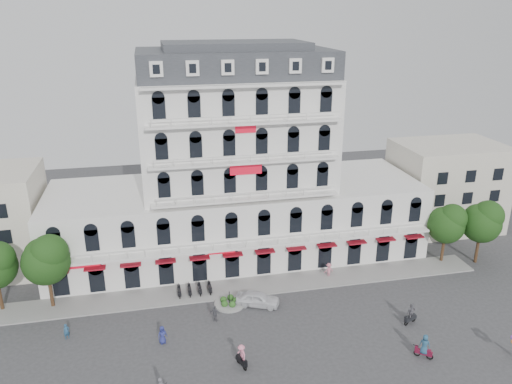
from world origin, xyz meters
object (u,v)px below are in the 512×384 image
at_px(rider_east, 425,346).
at_px(parked_car, 258,299).
at_px(rider_center, 241,355).
at_px(rider_northeast, 411,313).

bearing_deg(rider_east, parked_car, -3.00).
distance_m(rider_east, rider_center, 16.16).
height_order(parked_car, rider_northeast, rider_northeast).
relative_size(parked_car, rider_east, 1.93).
bearing_deg(rider_center, rider_northeast, 79.35).
xyz_separation_m(rider_east, rider_northeast, (1.39, 4.95, -0.06)).
height_order(rider_east, rider_northeast, rider_east).
bearing_deg(parked_car, rider_northeast, -91.38).
distance_m(parked_car, rider_east, 16.90).
xyz_separation_m(parked_car, rider_east, (12.58, -11.27, 0.43)).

